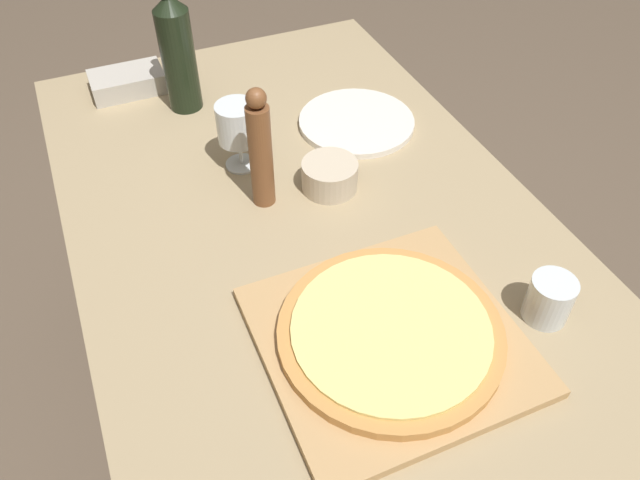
% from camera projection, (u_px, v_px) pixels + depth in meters
% --- Properties ---
extents(ground_plane, '(12.00, 12.00, 0.00)m').
position_uv_depth(ground_plane, '(317.00, 431.00, 1.70)').
color(ground_plane, brown).
extents(dining_table, '(0.87, 1.52, 0.76)m').
position_uv_depth(dining_table, '(316.00, 265.00, 1.23)').
color(dining_table, '#9E8966').
rests_on(dining_table, ground_plane).
extents(cutting_board, '(0.39, 0.38, 0.02)m').
position_uv_depth(cutting_board, '(390.00, 340.00, 0.98)').
color(cutting_board, tan).
rests_on(cutting_board, dining_table).
extents(pizza, '(0.35, 0.35, 0.02)m').
position_uv_depth(pizza, '(391.00, 332.00, 0.96)').
color(pizza, '#C68947').
rests_on(pizza, cutting_board).
extents(wine_bottle, '(0.08, 0.08, 0.33)m').
position_uv_depth(wine_bottle, '(177.00, 52.00, 1.36)').
color(wine_bottle, black).
rests_on(wine_bottle, dining_table).
extents(pepper_mill, '(0.04, 0.04, 0.25)m').
position_uv_depth(pepper_mill, '(260.00, 151.00, 1.14)').
color(pepper_mill, brown).
rests_on(pepper_mill, dining_table).
extents(wine_glass, '(0.08, 0.08, 0.14)m').
position_uv_depth(wine_glass, '(238.00, 125.00, 1.23)').
color(wine_glass, silver).
rests_on(wine_glass, dining_table).
extents(small_bowl, '(0.11, 0.11, 0.06)m').
position_uv_depth(small_bowl, '(330.00, 176.00, 1.23)').
color(small_bowl, beige).
rests_on(small_bowl, dining_table).
extents(drinking_tumbler, '(0.07, 0.07, 0.08)m').
position_uv_depth(drinking_tumbler, '(549.00, 299.00, 0.99)').
color(drinking_tumbler, silver).
rests_on(drinking_tumbler, dining_table).
extents(dinner_plate, '(0.26, 0.26, 0.01)m').
position_uv_depth(dinner_plate, '(357.00, 122.00, 1.40)').
color(dinner_plate, silver).
rests_on(dinner_plate, dining_table).
extents(food_container, '(0.17, 0.10, 0.05)m').
position_uv_depth(food_container, '(128.00, 82.00, 1.49)').
color(food_container, '#BCB7AD').
rests_on(food_container, dining_table).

